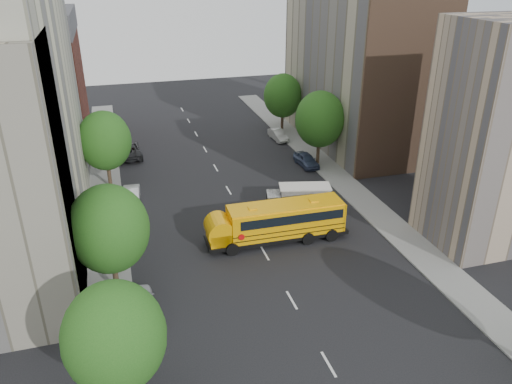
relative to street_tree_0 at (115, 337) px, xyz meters
name	(u,v)px	position (x,y,z in m)	size (l,w,h in m)	color
ground	(258,241)	(11.00, 14.00, -4.64)	(120.00, 120.00, 0.00)	black
sidewalk_left	(108,230)	(-0.50, 19.00, -4.58)	(3.00, 80.00, 0.12)	slate
sidewalk_right	(359,197)	(22.50, 19.00, -4.58)	(3.00, 80.00, 0.12)	slate
lane_markings	(229,190)	(11.00, 24.00, -4.64)	(0.15, 64.00, 0.01)	silver
building_left_redbrick	(37,94)	(-7.00, 42.00, 1.86)	(10.00, 15.00, 13.00)	maroon
building_right_near	(507,137)	(29.00, 9.50, 3.86)	(10.00, 7.00, 17.00)	tan
building_right_far	(357,67)	(29.00, 34.00, 4.36)	(10.00, 22.00, 18.00)	tan
building_right_sidewall	(409,89)	(29.00, 23.00, 4.36)	(10.10, 0.30, 18.00)	brown
street_tree_0	(115,337)	(0.00, 0.00, 0.00)	(4.80, 4.80, 7.41)	#38281C
street_tree_1	(109,229)	(0.00, 10.00, 0.31)	(5.12, 5.12, 7.90)	#38281C
street_tree_2	(105,141)	(0.00, 28.00, 0.19)	(4.99, 4.99, 7.71)	#38281C
street_tree_4	(320,119)	(22.00, 28.00, 0.43)	(5.25, 5.25, 8.10)	#38281C
street_tree_5	(283,96)	(22.00, 40.00, 0.06)	(4.86, 4.86, 7.51)	#38281C
school_bus	(276,221)	(12.39, 13.66, -2.85)	(11.40, 2.97, 3.20)	black
safari_truck	(300,198)	(16.10, 18.07, -3.37)	(5.89, 3.24, 2.39)	black
parked_car_0	(141,304)	(1.40, 7.28, -3.87)	(1.83, 4.54, 1.55)	#AFAFB6
parked_car_1	(131,194)	(1.81, 24.25, -3.93)	(1.50, 4.29, 1.41)	silver
parked_car_2	(128,150)	(2.20, 36.04, -3.84)	(2.67, 5.79, 1.61)	black
parked_car_4	(306,160)	(20.60, 27.83, -3.94)	(1.65, 4.09, 1.39)	#384563
parked_car_5	(278,135)	(20.42, 36.88, -4.00)	(1.36, 3.89, 1.28)	#A6A7A1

